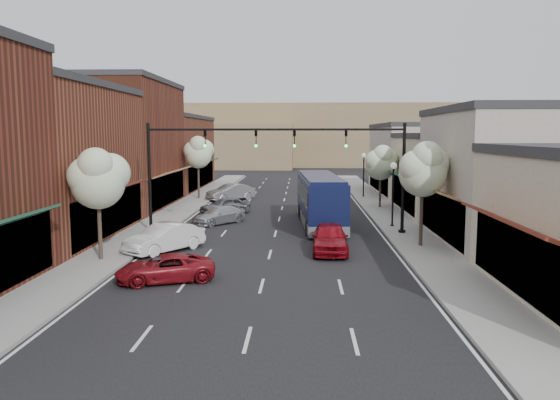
# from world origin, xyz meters

# --- Properties ---
(ground) EXTENTS (160.00, 160.00, 0.00)m
(ground) POSITION_xyz_m (0.00, 0.00, 0.00)
(ground) COLOR black
(ground) RESTS_ON ground
(sidewalk_left) EXTENTS (2.80, 73.00, 0.15)m
(sidewalk_left) POSITION_xyz_m (-8.40, 18.50, 0.07)
(sidewalk_left) COLOR gray
(sidewalk_left) RESTS_ON ground
(sidewalk_right) EXTENTS (2.80, 73.00, 0.15)m
(sidewalk_right) POSITION_xyz_m (8.40, 18.50, 0.07)
(sidewalk_right) COLOR gray
(sidewalk_right) RESTS_ON ground
(curb_left) EXTENTS (0.25, 73.00, 0.17)m
(curb_left) POSITION_xyz_m (-7.00, 18.50, 0.07)
(curb_left) COLOR gray
(curb_left) RESTS_ON ground
(curb_right) EXTENTS (0.25, 73.00, 0.17)m
(curb_right) POSITION_xyz_m (7.00, 18.50, 0.07)
(curb_right) COLOR gray
(curb_right) RESTS_ON ground
(bldg_left_midnear) EXTENTS (10.14, 14.10, 9.40)m
(bldg_left_midnear) POSITION_xyz_m (-14.23, 6.00, 4.66)
(bldg_left_midnear) COLOR brown
(bldg_left_midnear) RESTS_ON ground
(bldg_left_midfar) EXTENTS (10.14, 14.10, 10.90)m
(bldg_left_midfar) POSITION_xyz_m (-14.24, 20.00, 5.40)
(bldg_left_midfar) COLOR brown
(bldg_left_midfar) RESTS_ON ground
(bldg_left_far) EXTENTS (10.14, 18.10, 8.40)m
(bldg_left_far) POSITION_xyz_m (-14.22, 36.00, 4.16)
(bldg_left_far) COLOR brown
(bldg_left_far) RESTS_ON ground
(bldg_right_midnear) EXTENTS (9.14, 12.10, 7.90)m
(bldg_right_midnear) POSITION_xyz_m (13.72, 6.00, 3.91)
(bldg_right_midnear) COLOR #B4A99A
(bldg_right_midnear) RESTS_ON ground
(bldg_right_midfar) EXTENTS (9.14, 12.10, 6.40)m
(bldg_right_midfar) POSITION_xyz_m (13.70, 18.00, 3.17)
(bldg_right_midfar) COLOR beige
(bldg_right_midfar) RESTS_ON ground
(bldg_right_far) EXTENTS (9.14, 16.10, 7.40)m
(bldg_right_far) POSITION_xyz_m (13.71, 32.00, 3.66)
(bldg_right_far) COLOR #B4A99A
(bldg_right_far) RESTS_ON ground
(hill_far) EXTENTS (120.00, 30.00, 12.00)m
(hill_far) POSITION_xyz_m (0.00, 90.00, 6.00)
(hill_far) COLOR #7A6647
(hill_far) RESTS_ON ground
(hill_near) EXTENTS (50.00, 20.00, 8.00)m
(hill_near) POSITION_xyz_m (-25.00, 78.00, 4.00)
(hill_near) COLOR #7A6647
(hill_near) RESTS_ON ground
(signal_mast_right) EXTENTS (8.22, 0.46, 7.00)m
(signal_mast_right) POSITION_xyz_m (5.62, 8.00, 4.62)
(signal_mast_right) COLOR black
(signal_mast_right) RESTS_ON ground
(signal_mast_left) EXTENTS (8.22, 0.46, 7.00)m
(signal_mast_left) POSITION_xyz_m (-5.62, 8.00, 4.62)
(signal_mast_left) COLOR black
(signal_mast_left) RESTS_ON ground
(tree_right_near) EXTENTS (2.85, 2.65, 5.95)m
(tree_right_near) POSITION_xyz_m (8.35, 3.94, 4.45)
(tree_right_near) COLOR #47382B
(tree_right_near) RESTS_ON ground
(tree_right_far) EXTENTS (2.85, 2.65, 5.43)m
(tree_right_far) POSITION_xyz_m (8.35, 19.94, 3.99)
(tree_right_far) COLOR #47382B
(tree_right_far) RESTS_ON ground
(tree_left_near) EXTENTS (2.85, 2.65, 5.69)m
(tree_left_near) POSITION_xyz_m (-8.25, -0.06, 4.22)
(tree_left_near) COLOR #47382B
(tree_left_near) RESTS_ON ground
(tree_left_far) EXTENTS (2.85, 2.65, 6.13)m
(tree_left_far) POSITION_xyz_m (-8.25, 25.94, 4.60)
(tree_left_far) COLOR #47382B
(tree_left_far) RESTS_ON ground
(lamp_post_near) EXTENTS (0.44, 0.44, 4.44)m
(lamp_post_near) POSITION_xyz_m (7.80, 10.50, 3.01)
(lamp_post_near) COLOR black
(lamp_post_near) RESTS_ON ground
(lamp_post_far) EXTENTS (0.44, 0.44, 4.44)m
(lamp_post_far) POSITION_xyz_m (7.80, 28.00, 3.01)
(lamp_post_far) COLOR black
(lamp_post_far) RESTS_ON ground
(coach_bus) EXTENTS (3.22, 11.54, 3.49)m
(coach_bus) POSITION_xyz_m (2.94, 11.43, 1.82)
(coach_bus) COLOR #0E1438
(coach_bus) RESTS_ON ground
(red_hatchback) EXTENTS (1.99, 4.69, 1.58)m
(red_hatchback) POSITION_xyz_m (3.19, 2.63, 0.79)
(red_hatchback) COLOR maroon
(red_hatchback) RESTS_ON ground
(parked_car_a) EXTENTS (4.61, 3.20, 1.17)m
(parked_car_a) POSITION_xyz_m (-4.20, -3.46, 0.58)
(parked_car_a) COLOR maroon
(parked_car_a) RESTS_ON ground
(parked_car_b) EXTENTS (4.00, 4.71, 1.53)m
(parked_car_b) POSITION_xyz_m (-5.70, 2.41, 0.76)
(parked_car_b) COLOR white
(parked_car_b) RESTS_ON ground
(parked_car_c) EXTENTS (4.04, 4.34, 1.23)m
(parked_car_c) POSITION_xyz_m (-4.20, 11.73, 0.61)
(parked_car_c) COLOR #A7A7AC
(parked_car_c) RESTS_ON ground
(parked_car_d) EXTENTS (4.27, 3.60, 1.38)m
(parked_car_d) POSITION_xyz_m (-4.36, 16.23, 0.69)
(parked_car_d) COLOR slate
(parked_car_d) RESTS_ON ground
(parked_car_e) EXTENTS (4.66, 4.44, 1.57)m
(parked_car_e) POSITION_xyz_m (-5.10, 25.36, 0.79)
(parked_car_e) COLOR gray
(parked_car_e) RESTS_ON ground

